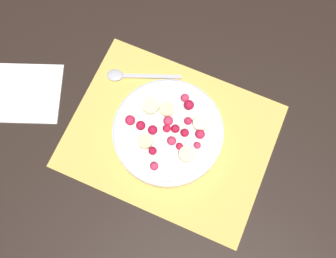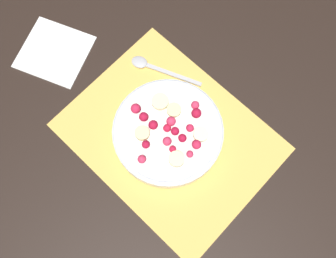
# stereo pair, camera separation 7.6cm
# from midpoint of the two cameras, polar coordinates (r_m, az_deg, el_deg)

# --- Properties ---
(ground_plane) EXTENTS (3.00, 3.00, 0.00)m
(ground_plane) POSITION_cam_midpoint_polar(r_m,az_deg,el_deg) (0.80, -2.31, -1.55)
(ground_plane) COLOR black
(placemat) EXTENTS (0.42, 0.33, 0.01)m
(placemat) POSITION_cam_midpoint_polar(r_m,az_deg,el_deg) (0.80, -2.31, -1.49)
(placemat) COLOR #E0B251
(placemat) RESTS_ON ground_plane
(fruit_bowl) EXTENTS (0.23, 0.23, 0.05)m
(fruit_bowl) POSITION_cam_midpoint_polar(r_m,az_deg,el_deg) (0.78, -2.75, -0.87)
(fruit_bowl) COLOR silver
(fruit_bowl) RESTS_ON placemat
(spoon) EXTENTS (0.16, 0.08, 0.01)m
(spoon) POSITION_cam_midpoint_polar(r_m,az_deg,el_deg) (0.85, -8.61, 7.65)
(spoon) COLOR #B2B2B7
(spoon) RESTS_ON placemat
(napkin) EXTENTS (0.19, 0.19, 0.01)m
(napkin) POSITION_cam_midpoint_polar(r_m,az_deg,el_deg) (0.90, -22.98, 4.73)
(napkin) COLOR white
(napkin) RESTS_ON ground_plane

